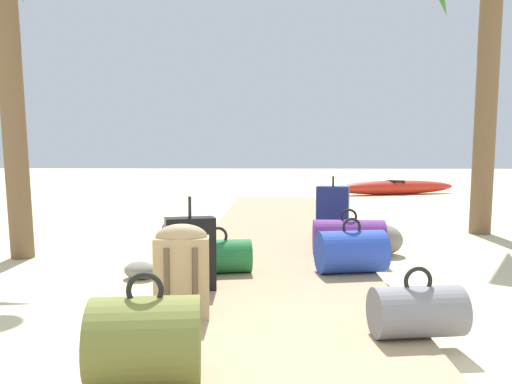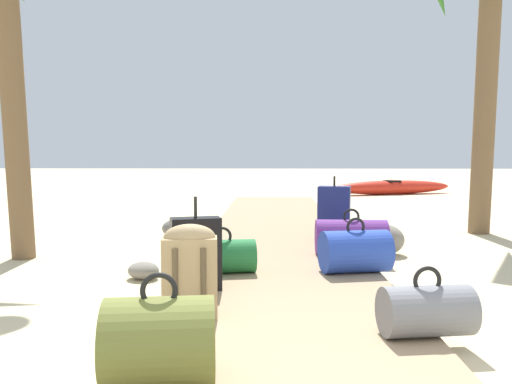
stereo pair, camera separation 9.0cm
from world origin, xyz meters
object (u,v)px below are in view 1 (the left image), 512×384
object	(u,v)px
duffel_bag_grey	(417,311)
duffel_bag_green	(218,256)
backpack_tan	(182,268)
kayak	(395,187)
suitcase_black	(190,254)
duffel_bag_purple	(349,237)
duffel_bag_blue	(351,251)
suitcase_navy	(333,214)
duffel_bag_olive	(146,341)

from	to	relation	value
duffel_bag_grey	duffel_bag_green	xyz separation A→B (m)	(-1.28, 1.52, -0.00)
backpack_tan	kayak	world-z (taller)	backpack_tan
suitcase_black	backpack_tan	xyz separation A→B (m)	(0.05, -0.65, 0.03)
duffel_bag_purple	duffel_bag_blue	world-z (taller)	duffel_bag_blue
suitcase_black	duffel_bag_grey	xyz separation A→B (m)	(1.42, -0.96, -0.13)
suitcase_navy	duffel_bag_purple	bearing A→B (deg)	-85.49
duffel_bag_purple	backpack_tan	world-z (taller)	backpack_tan
backpack_tan	duffel_bag_olive	bearing A→B (deg)	-89.27
duffel_bag_grey	duffel_bag_blue	distance (m)	1.58
duffel_bag_olive	suitcase_navy	distance (m)	4.05
duffel_bag_grey	duffel_bag_olive	size ratio (longest dim) A/B	1.02
duffel_bag_green	duffel_bag_olive	world-z (taller)	duffel_bag_olive
duffel_bag_purple	suitcase_navy	distance (m)	0.87
suitcase_black	duffel_bag_blue	size ratio (longest dim) A/B	1.11
duffel_bag_purple	duffel_bag_olive	distance (m)	3.27
duffel_bag_green	duffel_bag_olive	bearing A→B (deg)	-92.06
duffel_bag_green	kayak	world-z (taller)	duffel_bag_green
duffel_bag_olive	kayak	distance (m)	12.30
kayak	duffel_bag_grey	bearing A→B (deg)	-101.90
suitcase_black	duffel_bag_olive	world-z (taller)	suitcase_black
suitcase_black	duffel_bag_purple	xyz separation A→B (m)	(1.36, 1.38, -0.09)
kayak	backpack_tan	bearing A→B (deg)	-108.96
suitcase_black	duffel_bag_blue	distance (m)	1.42
duffel_bag_purple	duffel_bag_olive	size ratio (longest dim) A/B	1.34
duffel_bag_grey	duffel_bag_green	bearing A→B (deg)	129.92
suitcase_navy	kayak	bearing A→B (deg)	72.63
suitcase_black	duffel_bag_grey	distance (m)	1.72
duffel_bag_blue	suitcase_navy	distance (m)	1.63
suitcase_black	duffel_bag_green	bearing A→B (deg)	75.76
suitcase_black	kayak	world-z (taller)	suitcase_black
duffel_bag_blue	backpack_tan	size ratio (longest dim) A/B	1.07
backpack_tan	duffel_bag_purple	bearing A→B (deg)	57.37
kayak	suitcase_black	bearing A→B (deg)	-110.36
backpack_tan	suitcase_black	bearing A→B (deg)	94.68
duffel_bag_blue	duffel_bag_olive	distance (m)	2.55
suitcase_black	kayak	xyz separation A→B (m)	(3.75, 10.11, -0.17)
duffel_bag_grey	duffel_bag_olive	xyz separation A→B (m)	(-1.35, -0.67, 0.05)
duffel_bag_purple	duffel_bag_green	xyz separation A→B (m)	(-1.21, -0.81, -0.04)
duffel_bag_grey	kayak	bearing A→B (deg)	78.10
backpack_tan	duffel_bag_olive	distance (m)	0.98
suitcase_navy	duffel_bag_blue	bearing A→B (deg)	-90.46
suitcase_navy	duffel_bag_grey	bearing A→B (deg)	-87.66
suitcase_black	kayak	bearing A→B (deg)	69.64
duffel_bag_purple	duffel_bag_green	bearing A→B (deg)	-146.11
backpack_tan	duffel_bag_olive	xyz separation A→B (m)	(0.01, -0.97, -0.11)
backpack_tan	duffel_bag_blue	bearing A→B (deg)	46.14
duffel_bag_green	kayak	distance (m)	10.20
duffel_bag_purple	kayak	distance (m)	9.05
duffel_bag_green	suitcase_navy	bearing A→B (deg)	55.58
backpack_tan	suitcase_navy	xyz separation A→B (m)	(1.24, 2.89, 0.01)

